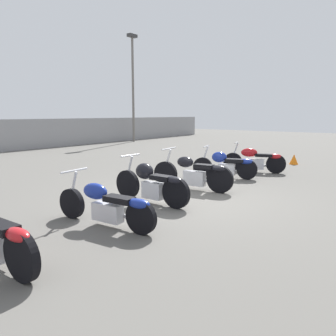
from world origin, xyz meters
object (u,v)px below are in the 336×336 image
Objects in this scene: motorcycle_slot_2 at (152,183)px; motorcycle_slot_4 at (226,165)px; light_pole_left at (133,79)px; motorcycle_slot_3 at (194,173)px; motorcycle_slot_5 at (255,160)px; traffic_cone_near at (294,159)px; motorcycle_slot_1 at (106,205)px.

motorcycle_slot_2 is 1.08× the size of motorcycle_slot_4.
motorcycle_slot_3 is (-9.95, -11.47, -3.85)m from light_pole_left.
motorcycle_slot_5 is at bearing -119.22° from light_pole_left.
motorcycle_slot_2 is at bearing 159.13° from motorcycle_slot_5.
light_pole_left reaches higher than traffic_cone_near.
motorcycle_slot_3 is 1.89m from motorcycle_slot_4.
motorcycle_slot_1 is at bearing 178.07° from motorcycle_slot_3.
traffic_cone_near is at bearing -8.36° from motorcycle_slot_1.
motorcycle_slot_3 is 1.17× the size of motorcycle_slot_4.
motorcycle_slot_4 is (3.53, 0.05, -0.03)m from motorcycle_slot_2.
motorcycle_slot_2 is at bearing 163.60° from motorcycle_slot_4.
motorcycle_slot_5 is (3.39, -0.25, -0.01)m from motorcycle_slot_3.
motorcycle_slot_1 is 9.21m from traffic_cone_near.
motorcycle_slot_2 is at bearing -135.34° from light_pole_left.
motorcycle_slot_5 is (-6.55, -11.72, -3.86)m from light_pole_left.
light_pole_left is at bearing 45.10° from motorcycle_slot_2.
motorcycle_slot_2 is at bearing 174.24° from traffic_cone_near.
light_pole_left is at bearing 37.61° from motorcycle_slot_4.
motorcycle_slot_3 is 6.00m from traffic_cone_near.
motorcycle_slot_2 reaches higher than motorcycle_slot_1.
light_pole_left reaches higher than motorcycle_slot_5.
motorcycle_slot_2 reaches higher than motorcycle_slot_5.
motorcycle_slot_1 is 0.97× the size of motorcycle_slot_3.
motorcycle_slot_4 is at bearing 1.18° from motorcycle_slot_2.
motorcycle_slot_3 reaches higher than traffic_cone_near.
motorcycle_slot_1 is 6.64m from motorcycle_slot_5.
motorcycle_slot_1 is at bearing 167.19° from motorcycle_slot_4.
motorcycle_slot_4 is 0.97× the size of motorcycle_slot_5.
motorcycle_slot_1 is at bearing -167.49° from motorcycle_slot_2.
motorcycle_slot_3 is at bearing -130.93° from light_pole_left.
motorcycle_slot_3 reaches higher than motorcycle_slot_5.
motorcycle_slot_4 is (1.89, 0.07, -0.02)m from motorcycle_slot_3.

